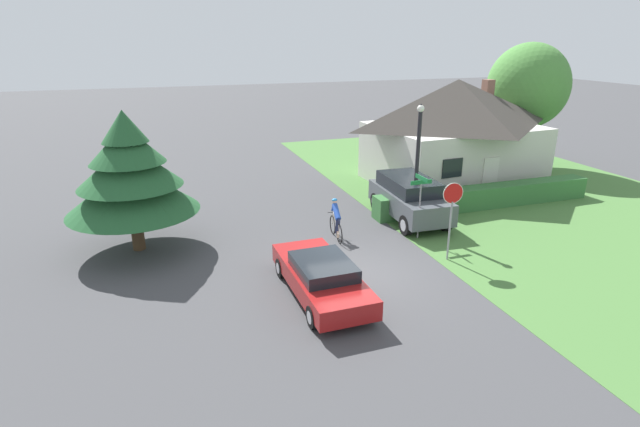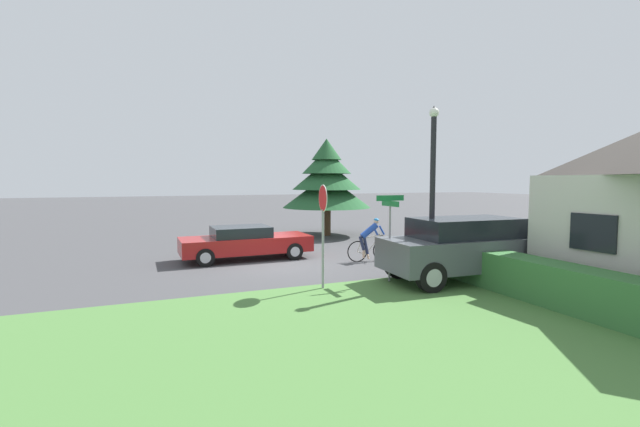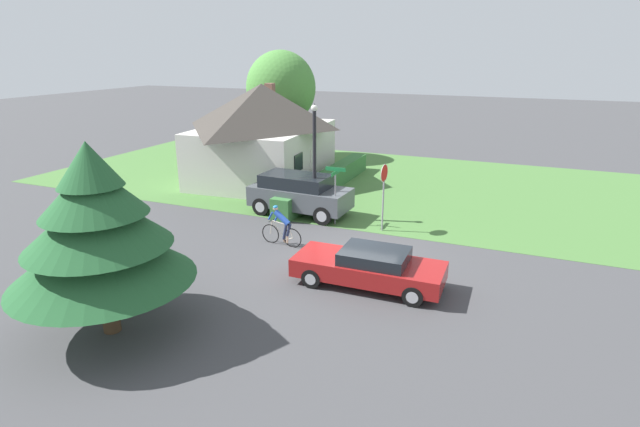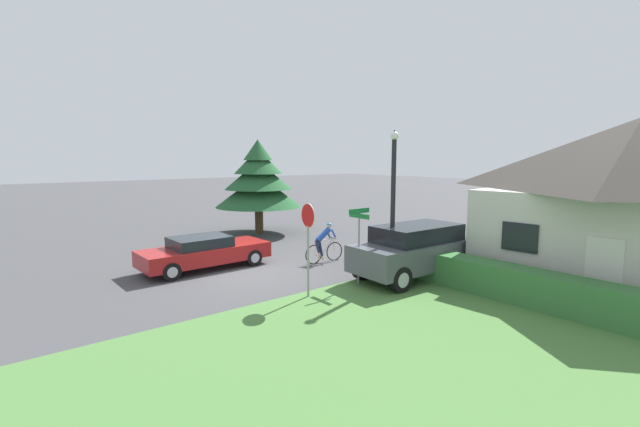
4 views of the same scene
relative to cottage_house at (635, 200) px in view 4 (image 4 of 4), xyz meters
The scene contains 10 objects.
ground_plane 13.24m from the cottage_house, 136.72° to the right, with size 140.00×140.00×0.00m, color #424244.
cottage_house is the anchor object (origin of this frame).
hedge_row 4.94m from the cottage_house, 102.17° to the right, with size 11.04×0.90×1.01m, color #387038.
sedan_left_lane 14.74m from the cottage_house, 137.93° to the right, with size 1.92×4.79×1.24m.
cyclist 10.61m from the cottage_house, 147.47° to the right, with size 0.44×1.78×1.59m.
parked_suv_right 7.09m from the cottage_house, 137.63° to the right, with size 2.20×4.64×1.85m.
stop_sign 10.48m from the cottage_house, 123.23° to the right, with size 0.74×0.09×2.84m.
street_lamp 7.62m from the cottage_house, 134.02° to the right, with size 0.28×0.28×5.08m.
street_name_sign 8.82m from the cottage_house, 130.83° to the right, with size 0.90×0.90×2.53m.
conifer_tall_near 16.64m from the cottage_house, 165.39° to the right, with size 4.68×4.68×5.15m.
Camera 4 is at (13.60, -7.45, 4.16)m, focal length 24.00 mm.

